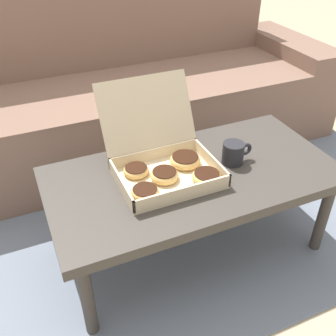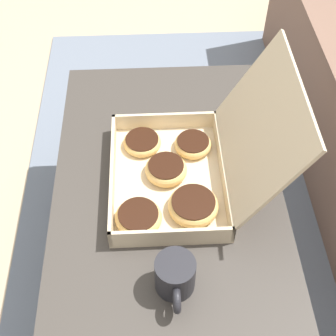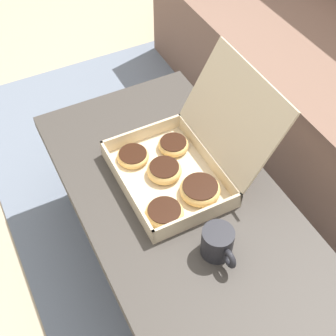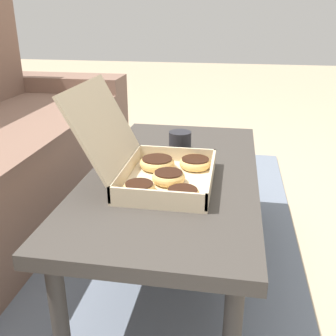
{
  "view_description": "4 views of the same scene",
  "coord_description": "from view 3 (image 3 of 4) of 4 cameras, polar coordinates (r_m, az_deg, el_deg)",
  "views": [
    {
      "loc": [
        -0.56,
        -1.18,
        1.24
      ],
      "look_at": [
        -0.1,
        -0.14,
        0.44
      ],
      "focal_mm": 42.0,
      "sensor_mm": 36.0,
      "label": 1
    },
    {
      "loc": [
        0.59,
        -0.17,
        1.28
      ],
      "look_at": [
        -0.1,
        -0.14,
        0.44
      ],
      "focal_mm": 50.0,
      "sensor_mm": 36.0,
      "label": 2
    },
    {
      "loc": [
        0.67,
        -0.53,
        1.44
      ],
      "look_at": [
        -0.1,
        -0.14,
        0.44
      ],
      "focal_mm": 50.0,
      "sensor_mm": 36.0,
      "label": 3
    },
    {
      "loc": [
        -1.19,
        -0.32,
        0.89
      ],
      "look_at": [
        -0.1,
        -0.14,
        0.44
      ],
      "focal_mm": 42.0,
      "sensor_mm": 36.0,
      "label": 4
    }
  ],
  "objects": [
    {
      "name": "ground_plane",
      "position": [
        1.67,
        5.95,
        -10.83
      ],
      "size": [
        12.0,
        12.0,
        0.0
      ],
      "primitive_type": "plane",
      "color": "tan"
    },
    {
      "name": "coffee_table",
      "position": [
        1.33,
        1.96,
        -5.58
      ],
      "size": [
        1.08,
        0.55,
        0.39
      ],
      "color": "#3D3833",
      "rests_on": "ground_plane"
    },
    {
      "name": "coffee_mug",
      "position": [
        1.19,
        6.11,
        -9.08
      ],
      "size": [
        0.12,
        0.08,
        0.08
      ],
      "color": "#232328",
      "rests_on": "coffee_table"
    },
    {
      "name": "area_rug",
      "position": [
        1.79,
        14.27,
        -6.69
      ],
      "size": [
        2.55,
        1.83,
        0.01
      ],
      "primitive_type": "cube",
      "color": "slate",
      "rests_on": "ground_plane"
    },
    {
      "name": "pastry_box",
      "position": [
        1.32,
        1.57,
        0.28
      ],
      "size": [
        0.36,
        0.4,
        0.3
      ],
      "color": "beige",
      "rests_on": "coffee_table"
    }
  ]
}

